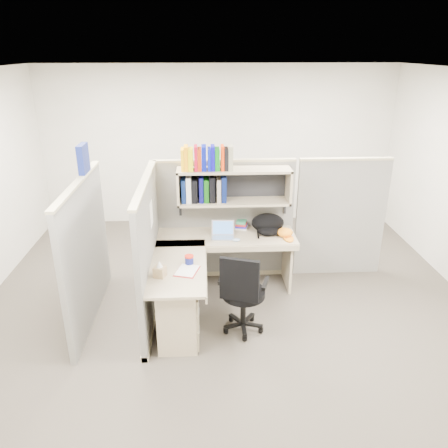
{
  "coord_description": "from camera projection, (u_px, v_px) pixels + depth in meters",
  "views": [
    {
      "loc": [
        -0.28,
        -4.46,
        2.93
      ],
      "look_at": [
        -0.05,
        0.25,
        1.02
      ],
      "focal_mm": 35.0,
      "sensor_mm": 36.0,
      "label": 1
    }
  ],
  "objects": [
    {
      "name": "backpack",
      "position": [
        268.0,
        224.0,
        5.52
      ],
      "size": [
        0.5,
        0.45,
        0.25
      ],
      "primitive_type": null,
      "rotation": [
        0.0,
        0.0,
        -0.37
      ],
      "color": "black",
      "rests_on": "desk"
    },
    {
      "name": "ground",
      "position": [
        229.0,
        310.0,
        5.24
      ],
      "size": [
        6.0,
        6.0,
        0.0
      ],
      "primitive_type": "plane",
      "color": "#353029",
      "rests_on": "ground"
    },
    {
      "name": "paper_cup",
      "position": [
        221.0,
        226.0,
        5.65
      ],
      "size": [
        0.08,
        0.08,
        0.1
      ],
      "primitive_type": "cylinder",
      "rotation": [
        0.0,
        0.0,
        -0.15
      ],
      "color": "silver",
      "rests_on": "desk"
    },
    {
      "name": "book_stack",
      "position": [
        242.0,
        224.0,
        5.72
      ],
      "size": [
        0.19,
        0.23,
        0.1
      ],
      "primitive_type": null,
      "rotation": [
        0.0,
        0.0,
        -0.24
      ],
      "color": "gray",
      "rests_on": "desk"
    },
    {
      "name": "loose_paper",
      "position": [
        187.0,
        270.0,
        4.64
      ],
      "size": [
        0.27,
        0.32,
        0.0
      ],
      "primitive_type": null,
      "rotation": [
        0.0,
        0.0,
        -0.29
      ],
      "color": "white",
      "rests_on": "desk"
    },
    {
      "name": "snack_canister",
      "position": [
        189.0,
        259.0,
        4.76
      ],
      "size": [
        0.1,
        0.1,
        0.1
      ],
      "color": "navy",
      "rests_on": "desk"
    },
    {
      "name": "tissue_box",
      "position": [
        160.0,
        269.0,
        4.48
      ],
      "size": [
        0.14,
        0.14,
        0.18
      ],
      "primitive_type": null,
      "rotation": [
        0.0,
        0.0,
        -0.33
      ],
      "color": "tan",
      "rests_on": "desk"
    },
    {
      "name": "laptop",
      "position": [
        223.0,
        230.0,
        5.39
      ],
      "size": [
        0.3,
        0.3,
        0.2
      ],
      "primitive_type": null,
      "rotation": [
        0.0,
        0.0,
        -0.05
      ],
      "color": "#B2B2B7",
      "rests_on": "desk"
    },
    {
      "name": "desk",
      "position": [
        194.0,
        292.0,
        4.79
      ],
      "size": [
        1.74,
        1.75,
        0.73
      ],
      "color": "tan",
      "rests_on": "ground"
    },
    {
      "name": "mouse",
      "position": [
        236.0,
        240.0,
        5.33
      ],
      "size": [
        0.11,
        0.08,
        0.04
      ],
      "primitive_type": "ellipsoid",
      "rotation": [
        0.0,
        0.0,
        -0.17
      ],
      "color": "#96B4D4",
      "rests_on": "desk"
    },
    {
      "name": "cubicle",
      "position": [
        197.0,
        227.0,
        5.3
      ],
      "size": [
        3.79,
        1.84,
        1.95
      ],
      "color": "#61615C",
      "rests_on": "ground"
    },
    {
      "name": "room_shell",
      "position": [
        229.0,
        180.0,
        4.63
      ],
      "size": [
        6.0,
        6.0,
        6.0
      ],
      "color": "beige",
      "rests_on": "ground"
    },
    {
      "name": "task_chair",
      "position": [
        242.0,
        305.0,
        4.71
      ],
      "size": [
        0.56,
        0.52,
        0.98
      ],
      "color": "black",
      "rests_on": "ground"
    },
    {
      "name": "orange_cap",
      "position": [
        285.0,
        232.0,
        5.45
      ],
      "size": [
        0.25,
        0.27,
        0.11
      ],
      "primitive_type": null,
      "rotation": [
        0.0,
        0.0,
        0.31
      ],
      "color": "orange",
      "rests_on": "desk"
    }
  ]
}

